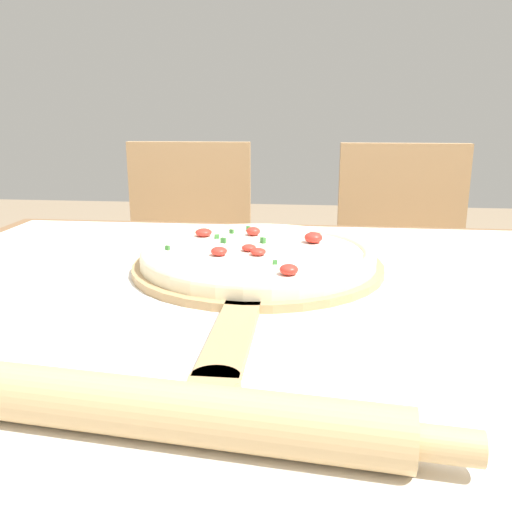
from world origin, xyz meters
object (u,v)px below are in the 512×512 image
Objects in this scene: chair_left at (187,267)px; chair_right at (402,274)px; pizza at (258,254)px; pizza_peel at (257,269)px; rolling_pin at (175,412)px.

chair_right is at bearing -2.56° from chair_left.
pizza is 0.42× the size of chair_left.
chair_left is 1.00× the size of chair_right.
chair_right is at bearing 65.24° from pizza_peel.
chair_right is (0.35, 0.74, -0.25)m from pizza.
rolling_pin is (-0.02, -0.44, 0.02)m from pizza_peel.
pizza_peel is 0.69× the size of chair_left.
chair_right is (0.37, 1.21, -0.25)m from rolling_pin.
chair_right is at bearing 64.60° from pizza.
rolling_pin is (-0.02, -0.47, -0.00)m from pizza.
pizza_peel is 1.65× the size of pizza.
rolling_pin is at bearing -79.51° from chair_left.
pizza is 0.42× the size of chair_right.
pizza_peel is 0.03m from pizza.
chair_right is (0.35, 0.76, -0.23)m from pizza_peel.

